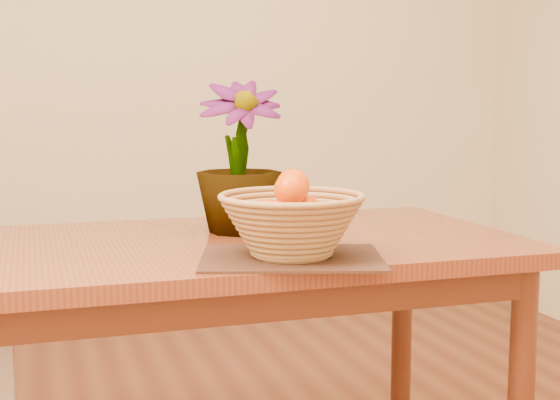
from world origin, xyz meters
name	(u,v)px	position (x,y,z in m)	size (l,w,h in m)	color
wall_back	(134,47)	(0.00, 2.25, 1.35)	(4.00, 0.02, 2.70)	#F9E5BD
table	(240,273)	(0.00, 0.30, 0.66)	(1.40, 0.80, 0.75)	brown
placemat	(292,258)	(0.04, 0.02, 0.75)	(0.40, 0.30, 0.01)	#3E2216
wicker_basket	(292,227)	(0.04, 0.02, 0.82)	(0.32, 0.32, 0.13)	#A67D45
orange_pile	(292,207)	(0.04, 0.02, 0.87)	(0.17, 0.16, 0.14)	#DD5303
potted_plant	(239,157)	(0.02, 0.40, 0.95)	(0.22, 0.22, 0.40)	#1B4F16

